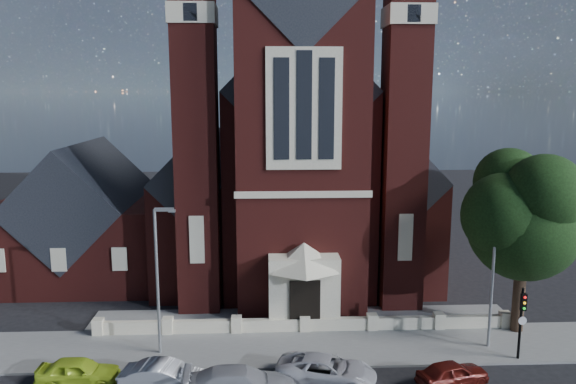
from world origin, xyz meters
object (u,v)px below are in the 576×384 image
street_tree (529,218)px  car_white_suv (327,370)px  traffic_signal (522,315)px  street_lamp_left (159,273)px  church (291,161)px  car_silver_a (167,379)px  parish_hall (86,224)px  car_silver_b (241,384)px  street_lamp_right (495,268)px  car_dark_red (452,373)px  car_lime_van (78,371)px

street_tree → car_white_suv: bearing=-156.8°
traffic_signal → street_lamp_left: bearing=175.2°
church → car_white_suv: size_ratio=7.18×
street_lamp_left → car_silver_a: bearing=-76.3°
parish_hall → church: bearing=17.2°
street_lamp_left → street_tree: bearing=4.8°
car_white_suv → traffic_signal: bearing=-64.1°
street_lamp_left → traffic_signal: street_lamp_left is taller
car_silver_a → parish_hall: bearing=35.9°
car_silver_b → church: bearing=-10.4°
street_lamp_right → traffic_signal: bearing=-60.0°
street_lamp_right → church: bearing=118.0°
street_lamp_right → car_dark_red: bearing=-131.4°
street_lamp_right → car_silver_a: bearing=-166.8°
car_lime_van → car_dark_red: car_lime_van is taller
parish_hall → car_dark_red: parish_hall is taller
street_lamp_right → traffic_signal: size_ratio=2.02×
parish_hall → car_white_suv: size_ratio=2.51×
street_tree → car_dark_red: 10.32m
street_lamp_left → car_lime_van: (-3.47, -2.99, -3.93)m
traffic_signal → street_lamp_right: bearing=120.0°
parish_hall → street_lamp_left: parish_hall is taller
church → street_lamp_right: bearing=-62.0°
car_lime_van → car_silver_a: (4.44, -1.01, 0.07)m
street_tree → car_lime_van: size_ratio=2.74×
church → car_dark_red: bearing=-73.7°
car_silver_b → car_dark_red: car_silver_b is taller
street_tree → car_lime_van: 25.23m
street_lamp_left → street_lamp_right: same height
traffic_signal → car_silver_a: (-17.94, -2.43, -1.85)m
church → street_lamp_left: bearing=-112.7°
car_dark_red → traffic_signal: bearing=-79.5°
car_silver_b → car_white_suv: (4.09, 1.32, -0.09)m
car_white_suv → car_dark_red: size_ratio=1.36×
parish_hall → street_tree: bearing=-23.3°
car_dark_red → car_silver_a: bearing=73.1°
street_lamp_left → car_silver_a: (0.97, -4.00, -3.86)m
car_white_suv → car_dark_red: 6.06m
traffic_signal → car_silver_b: traffic_signal is taller
church → parish_hall: 17.26m
street_tree → car_silver_a: street_tree is taller
street_lamp_left → car_dark_red: street_lamp_left is taller
traffic_signal → car_dark_red: size_ratio=1.12×
church → street_tree: bearing=-53.8°
street_lamp_right → car_dark_red: 6.52m
parish_hall → car_lime_van: bearing=-74.8°
street_tree → street_lamp_left: 20.71m
street_lamp_right → car_silver_a: size_ratio=1.81×
parish_hall → car_dark_red: bearing=-38.2°
car_white_suv → car_dark_red: (6.05, -0.46, -0.06)m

